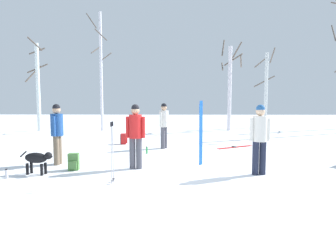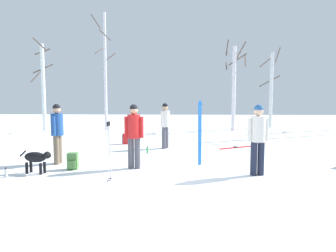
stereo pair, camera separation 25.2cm
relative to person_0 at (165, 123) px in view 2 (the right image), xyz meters
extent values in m
plane|color=white|center=(0.34, -3.71, -0.98)|extent=(60.00, 60.00, 0.00)
cylinder|color=#4C4C56|center=(0.04, 0.08, -0.57)|extent=(0.16, 0.16, 0.82)
cylinder|color=#4C4C56|center=(-0.04, -0.08, -0.57)|extent=(0.16, 0.16, 0.82)
cylinder|color=silver|center=(0.00, 0.00, 0.15)|extent=(0.34, 0.34, 0.62)
sphere|color=tan|center=(0.00, 0.00, 0.57)|extent=(0.22, 0.22, 0.22)
sphere|color=black|center=(0.00, 0.00, 0.63)|extent=(0.21, 0.21, 0.21)
cylinder|color=silver|center=(0.10, 0.18, 0.13)|extent=(0.10, 0.10, 0.56)
cylinder|color=silver|center=(-0.10, -0.18, 0.13)|extent=(0.10, 0.10, 0.56)
cylinder|color=#72604C|center=(-2.93, -2.90, -0.57)|extent=(0.16, 0.16, 0.82)
cylinder|color=#72604C|center=(-2.92, -2.72, -0.57)|extent=(0.16, 0.16, 0.82)
cylinder|color=#1E478C|center=(-2.92, -2.81, 0.15)|extent=(0.34, 0.34, 0.62)
sphere|color=tan|center=(-2.92, -2.81, 0.57)|extent=(0.22, 0.22, 0.22)
sphere|color=black|center=(-2.92, -2.81, 0.63)|extent=(0.21, 0.21, 0.21)
cylinder|color=#1E478C|center=(-2.93, -3.02, 0.13)|extent=(0.10, 0.10, 0.56)
cylinder|color=#1E478C|center=(-2.92, -2.60, 0.13)|extent=(0.10, 0.10, 0.56)
cylinder|color=#4C4C56|center=(-0.73, -3.27, -0.57)|extent=(0.16, 0.16, 0.82)
cylinder|color=#4C4C56|center=(-0.55, -3.29, -0.57)|extent=(0.16, 0.16, 0.82)
cylinder|color=red|center=(-0.64, -3.28, 0.15)|extent=(0.34, 0.34, 0.62)
sphere|color=tan|center=(-0.64, -3.28, 0.57)|extent=(0.22, 0.22, 0.22)
sphere|color=black|center=(-0.64, -3.28, 0.63)|extent=(0.21, 0.21, 0.21)
cylinder|color=red|center=(-0.85, -3.26, 0.13)|extent=(0.10, 0.10, 0.56)
cylinder|color=red|center=(-0.43, -3.30, 0.13)|extent=(0.10, 0.10, 0.56)
cylinder|color=#1E2338|center=(2.55, -3.82, -0.57)|extent=(0.16, 0.16, 0.82)
cylinder|color=#1E2338|center=(2.37, -3.84, -0.57)|extent=(0.16, 0.16, 0.82)
cylinder|color=silver|center=(2.46, -3.83, 0.15)|extent=(0.34, 0.34, 0.62)
sphere|color=beige|center=(2.46, -3.83, 0.57)|extent=(0.22, 0.22, 0.22)
sphere|color=#265999|center=(2.46, -3.83, 0.63)|extent=(0.21, 0.21, 0.21)
cylinder|color=silver|center=(2.67, -3.80, 0.13)|extent=(0.10, 0.10, 0.56)
cylinder|color=silver|center=(2.25, -3.86, 0.13)|extent=(0.10, 0.10, 0.56)
ellipsoid|color=black|center=(-3.01, -3.92, -0.57)|extent=(0.63, 0.32, 0.26)
sphere|color=black|center=(-2.67, -3.98, -0.51)|extent=(0.18, 0.18, 0.18)
ellipsoid|color=black|center=(-2.61, -3.99, -0.53)|extent=(0.11, 0.08, 0.06)
cylinder|color=black|center=(-3.35, -3.87, -0.49)|extent=(0.19, 0.07, 0.17)
cylinder|color=black|center=(-2.80, -3.88, -0.84)|extent=(0.07, 0.07, 0.28)
cylinder|color=black|center=(-2.83, -4.03, -0.84)|extent=(0.07, 0.07, 0.28)
cylinder|color=black|center=(-3.19, -3.82, -0.84)|extent=(0.07, 0.07, 0.28)
cylinder|color=black|center=(-3.21, -3.97, -0.84)|extent=(0.07, 0.07, 0.28)
cube|color=blue|center=(1.15, -2.76, -0.12)|extent=(0.07, 0.07, 1.72)
cube|color=blue|center=(1.15, -2.76, 0.78)|extent=(0.05, 0.05, 0.10)
cube|color=blue|center=(1.11, -2.81, -0.12)|extent=(0.07, 0.07, 1.72)
cube|color=blue|center=(1.11, -2.81, 0.78)|extent=(0.05, 0.05, 0.10)
cube|color=red|center=(2.73, 0.33, -0.97)|extent=(1.48, 0.90, 0.02)
cube|color=#333338|center=(2.69, 0.30, -0.95)|extent=(0.14, 0.11, 0.03)
cube|color=red|center=(2.78, 0.24, -0.97)|extent=(1.48, 0.90, 0.02)
cube|color=#333338|center=(2.74, 0.22, -0.95)|extent=(0.14, 0.11, 0.03)
cylinder|color=#B2B2BC|center=(-0.97, -4.56, -0.35)|extent=(0.02, 0.10, 1.25)
cylinder|color=black|center=(-0.97, -4.56, 0.32)|extent=(0.04, 0.04, 0.10)
cylinder|color=black|center=(-0.97, -4.56, -0.91)|extent=(0.07, 0.07, 0.01)
cylinder|color=#B2B2BC|center=(-0.97, -4.71, -0.35)|extent=(0.02, 0.10, 1.25)
cylinder|color=black|center=(-0.97, -4.71, 0.32)|extent=(0.04, 0.04, 0.10)
cylinder|color=black|center=(-0.97, -4.71, -0.91)|extent=(0.07, 0.07, 0.01)
cube|color=red|center=(-1.73, 1.04, -0.76)|extent=(0.23, 0.28, 0.44)
cube|color=red|center=(-1.60, 1.06, -0.83)|extent=(0.08, 0.20, 0.20)
cube|color=black|center=(-1.83, 0.96, -0.76)|extent=(0.03, 0.04, 0.37)
cube|color=black|center=(-1.85, 1.10, -0.76)|extent=(0.03, 0.04, 0.37)
cube|color=#4C7F3F|center=(-2.24, -3.46, -0.76)|extent=(0.28, 0.23, 0.44)
cube|color=#4C7F3F|center=(-2.23, -3.59, -0.83)|extent=(0.20, 0.08, 0.20)
cube|color=black|center=(-2.32, -3.36, -0.76)|extent=(0.04, 0.03, 0.37)
cube|color=black|center=(-2.18, -3.34, -0.76)|extent=(0.04, 0.03, 0.37)
cylinder|color=silver|center=(-3.52, -4.32, -0.88)|extent=(0.07, 0.07, 0.20)
cylinder|color=black|center=(-3.52, -4.32, -0.77)|extent=(0.05, 0.05, 0.02)
cylinder|color=green|center=(-0.55, -1.10, -0.87)|extent=(0.06, 0.06, 0.22)
cylinder|color=black|center=(-0.55, -1.10, -0.74)|extent=(0.04, 0.04, 0.02)
cylinder|color=silver|center=(-7.71, 6.26, 1.61)|extent=(0.22, 0.22, 5.18)
cylinder|color=brown|center=(-7.62, 5.89, 4.08)|extent=(0.81, 0.27, 0.79)
cylinder|color=brown|center=(-7.88, 6.67, 3.81)|extent=(0.88, 0.42, 0.47)
cylinder|color=brown|center=(-8.12, 6.53, 2.44)|extent=(0.65, 0.90, 1.07)
cylinder|color=brown|center=(-7.94, 6.78, 2.79)|extent=(1.12, 0.54, 0.64)
cylinder|color=silver|center=(-3.96, 6.44, 2.52)|extent=(0.17, 0.17, 7.00)
cylinder|color=brown|center=(-3.70, 6.79, 3.49)|extent=(0.74, 0.59, 0.38)
cylinder|color=brown|center=(-4.38, 6.06, 5.41)|extent=(0.84, 0.89, 1.08)
cylinder|color=brown|center=(-4.31, 6.63, 3.86)|extent=(0.43, 0.75, 0.54)
cylinder|color=brown|center=(-3.86, 6.13, 4.63)|extent=(0.69, 0.28, 0.65)
cylinder|color=silver|center=(3.74, 6.72, 1.54)|extent=(0.23, 0.23, 5.03)
cylinder|color=brown|center=(4.34, 6.57, 3.14)|extent=(0.40, 1.26, 0.57)
cylinder|color=brown|center=(3.33, 6.85, 3.99)|extent=(0.34, 0.90, 1.10)
cylinder|color=brown|center=(4.12, 6.97, 3.75)|extent=(0.59, 0.86, 1.10)
cylinder|color=brown|center=(3.28, 6.77, 2.88)|extent=(0.18, 0.96, 0.58)
cylinder|color=brown|center=(4.02, 7.22, 3.34)|extent=(1.06, 0.66, 0.70)
cylinder|color=silver|center=(6.58, 8.82, 1.52)|extent=(0.22, 0.22, 5.00)
cylinder|color=brown|center=(6.66, 9.49, 2.17)|extent=(1.39, 0.24, 0.79)
cylinder|color=brown|center=(6.95, 8.84, 3.84)|extent=(0.13, 0.80, 0.93)
cylinder|color=brown|center=(6.25, 9.25, 3.39)|extent=(0.94, 0.74, 0.70)
camera|label=1|loc=(0.37, -10.81, 0.83)|focal=30.77mm
camera|label=2|loc=(0.63, -10.80, 0.83)|focal=30.77mm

